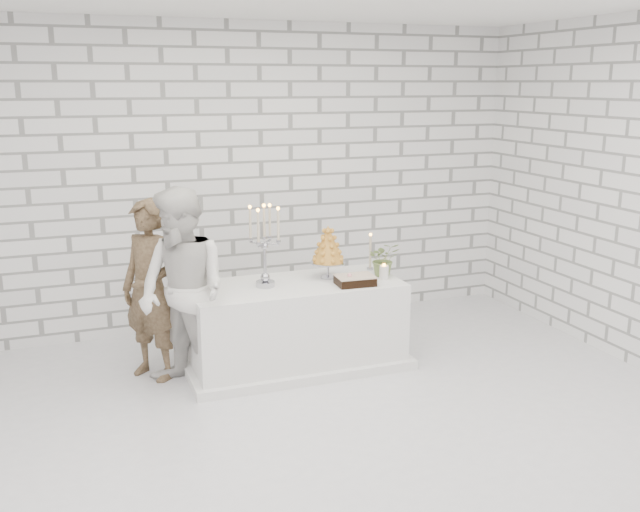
# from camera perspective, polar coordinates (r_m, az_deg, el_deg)

# --- Properties ---
(ground) EXTENTS (6.00, 5.00, 0.01)m
(ground) POSITION_cam_1_polar(r_m,az_deg,el_deg) (5.20, -0.00, -13.94)
(ground) COLOR silver
(ground) RESTS_ON ground
(wall_back) EXTENTS (6.00, 0.01, 3.00)m
(wall_back) POSITION_cam_1_polar(r_m,az_deg,el_deg) (7.06, -7.17, 6.20)
(wall_back) COLOR white
(wall_back) RESTS_ON ground
(wall_front) EXTENTS (6.00, 0.01, 3.00)m
(wall_front) POSITION_cam_1_polar(r_m,az_deg,el_deg) (2.59, 19.94, -7.82)
(wall_front) COLOR white
(wall_front) RESTS_ON ground
(cake_table) EXTENTS (1.80, 0.80, 0.75)m
(cake_table) POSITION_cam_1_polar(r_m,az_deg,el_deg) (6.17, -1.96, -5.56)
(cake_table) COLOR white
(cake_table) RESTS_ON ground
(groom) EXTENTS (0.63, 0.66, 1.51)m
(groom) POSITION_cam_1_polar(r_m,az_deg,el_deg) (6.00, -13.50, -2.69)
(groom) COLOR #382A1C
(groom) RESTS_ON ground
(bride) EXTENTS (0.94, 1.01, 1.65)m
(bride) POSITION_cam_1_polar(r_m,az_deg,el_deg) (5.63, -10.97, -2.92)
(bride) COLOR silver
(bride) RESTS_ON ground
(candelabra) EXTENTS (0.32, 0.32, 0.70)m
(candelabra) POSITION_cam_1_polar(r_m,az_deg,el_deg) (5.89, -4.48, 0.83)
(candelabra) COLOR #A5A5AF
(candelabra) RESTS_ON cake_table
(croquembouche) EXTENTS (0.39, 0.39, 0.47)m
(croquembouche) POSITION_cam_1_polar(r_m,az_deg,el_deg) (6.16, 0.65, 0.34)
(croquembouche) COLOR #AE7021
(croquembouche) RESTS_ON cake_table
(chocolate_cake) EXTENTS (0.33, 0.24, 0.08)m
(chocolate_cake) POSITION_cam_1_polar(r_m,az_deg,el_deg) (6.01, 2.84, -1.95)
(chocolate_cake) COLOR black
(chocolate_cake) RESTS_ON cake_table
(pillar_candle) EXTENTS (0.09, 0.09, 0.12)m
(pillar_candle) POSITION_cam_1_polar(r_m,az_deg,el_deg) (6.19, 5.16, -1.34)
(pillar_candle) COLOR white
(pillar_candle) RESTS_ON cake_table
(extra_taper) EXTENTS (0.06, 0.06, 0.32)m
(extra_taper) POSITION_cam_1_polar(r_m,az_deg,el_deg) (6.47, 4.06, 0.26)
(extra_taper) COLOR beige
(extra_taper) RESTS_ON cake_table
(flowers) EXTENTS (0.32, 0.29, 0.31)m
(flowers) POSITION_cam_1_polar(r_m,az_deg,el_deg) (6.29, 5.15, -0.23)
(flowers) COLOR #466C3B
(flowers) RESTS_ON cake_table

